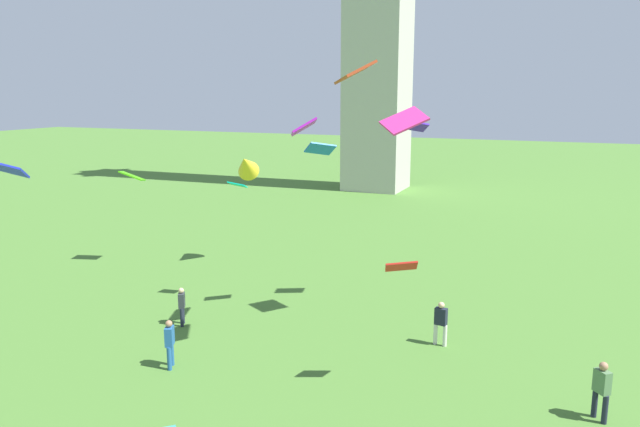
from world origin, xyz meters
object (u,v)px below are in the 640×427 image
person_1 (170,341)px  kite_flying_7 (304,127)px  kite_flying_4 (237,185)px  kite_flying_6 (132,176)px  kite_flying_1 (320,149)px  kite_flying_2 (412,126)px  kite_flying_3 (401,266)px  person_5 (441,321)px  kite_flying_5 (7,169)px  kite_flying_0 (404,121)px  person_3 (182,304)px  person_4 (602,387)px  kite_flying_8 (246,165)px  kite_flying_9 (355,73)px

person_1 → kite_flying_7: kite_flying_7 is taller
kite_flying_4 → person_1: bearing=89.8°
person_1 → kite_flying_6: 14.71m
kite_flying_1 → kite_flying_2: 4.14m
kite_flying_3 → kite_flying_4: 10.63m
person_5 → kite_flying_1: 8.54m
person_5 → kite_flying_1: bearing=175.1°
kite_flying_4 → kite_flying_5: kite_flying_5 is taller
kite_flying_0 → kite_flying_5: size_ratio=1.12×
person_1 → kite_flying_2: size_ratio=1.17×
person_1 → kite_flying_2: (6.10, 9.40, 7.13)m
kite_flying_0 → kite_flying_7: size_ratio=1.10×
person_3 → kite_flying_7: (5.09, 1.14, 7.35)m
kite_flying_6 → person_4: bearing=-39.7°
person_4 → kite_flying_6: (-23.64, 8.27, 3.96)m
kite_flying_8 → kite_flying_9: size_ratio=1.17×
kite_flying_1 → kite_flying_9: size_ratio=0.69×
kite_flying_6 → kite_flying_8: size_ratio=0.67×
kite_flying_6 → kite_flying_8: kite_flying_8 is taller
kite_flying_0 → kite_flying_8: kite_flying_0 is taller
kite_flying_5 → kite_flying_9: (13.88, 1.97, 3.62)m
person_3 → person_4: bearing=55.9°
person_4 → kite_flying_3: bearing=-127.7°
kite_flying_6 → kite_flying_9: kite_flying_9 is taller
kite_flying_0 → kite_flying_7: bearing=-4.0°
kite_flying_0 → kite_flying_9: size_ratio=1.01×
person_4 → kite_flying_9: kite_flying_9 is taller
kite_flying_0 → kite_flying_5: bearing=-18.0°
person_3 → kite_flying_8: kite_flying_8 is taller
kite_flying_4 → kite_flying_5: (-6.92, -6.06, 1.09)m
person_4 → kite_flying_3: (-6.03, -0.43, 3.14)m
kite_flying_2 → kite_flying_9: 6.85m
person_5 → kite_flying_9: 9.96m
person_4 → person_5: person_4 is taller
kite_flying_5 → kite_flying_7: 11.96m
kite_flying_4 → kite_flying_8: 6.00m
person_4 → kite_flying_4: (-15.08, 5.00, 4.44)m
person_5 → kite_flying_7: bearing=-159.4°
kite_flying_2 → kite_flying_4: 8.13m
person_3 → kite_flying_1: (4.72, 3.63, 6.30)m
kite_flying_3 → kite_flying_5: 16.16m
kite_flying_1 → person_1: bearing=24.1°
kite_flying_1 → kite_flying_6: (-12.51, 3.11, -2.22)m
person_4 → kite_flying_5: size_ratio=1.04×
person_1 → kite_flying_5: bearing=59.7°
person_1 → kite_flying_4: 8.38m
kite_flying_3 → person_4: bearing=163.1°
person_5 → kite_flying_1: (-5.63, 1.53, 6.24)m
person_3 → person_5: bearing=72.9°
kite_flying_5 → kite_flying_6: 9.61m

